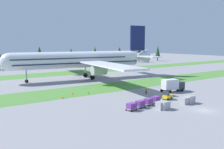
{
  "coord_description": "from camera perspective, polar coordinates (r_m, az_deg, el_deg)",
  "views": [
    {
      "loc": [
        -43.75,
        -29.56,
        13.74
      ],
      "look_at": [
        -0.21,
        32.25,
        4.0
      ],
      "focal_mm": 39.77,
      "sensor_mm": 36.0,
      "label": 1
    }
  ],
  "objects": [
    {
      "name": "cargo_dolly_fourth",
      "position": [
        51.03,
        4.51,
        -7.23
      ],
      "size": [
        2.44,
        1.89,
        1.55
      ],
      "rotation": [
        0.0,
        0.0,
        -1.38
      ],
      "color": "#A3A3A8",
      "rests_on": "ground"
    },
    {
      "name": "taxiway_marker_0",
      "position": [
        67.25,
        -9.08,
        -4.27
      ],
      "size": [
        0.44,
        0.44,
        0.63
      ],
      "primitive_type": "cone",
      "color": "orange",
      "rests_on": "ground"
    },
    {
      "name": "uld_container_1",
      "position": [
        52.9,
        11.28,
        -6.96
      ],
      "size": [
        2.06,
        1.68,
        1.61
      ],
      "primitive_type": "cube",
      "rotation": [
        0.0,
        0.0,
        -0.04
      ],
      "color": "#A3A3A8",
      "rests_on": "ground"
    },
    {
      "name": "uld_container_2",
      "position": [
        58.53,
        16.4,
        -5.78
      ],
      "size": [
        2.01,
        1.61,
        1.52
      ],
      "primitive_type": "cube",
      "rotation": [
        0.0,
        0.0,
        0.0
      ],
      "color": "#A3A3A8",
      "rests_on": "ground"
    },
    {
      "name": "ground_plane",
      "position": [
        54.56,
        20.29,
        -7.71
      ],
      "size": [
        400.0,
        400.0,
        0.0
      ],
      "primitive_type": "plane",
      "color": "gray"
    },
    {
      "name": "cargo_dolly_third",
      "position": [
        53.23,
        6.51,
        -6.64
      ],
      "size": [
        2.44,
        1.89,
        1.55
      ],
      "rotation": [
        0.0,
        0.0,
        -1.38
      ],
      "color": "#A3A3A8",
      "rests_on": "ground"
    },
    {
      "name": "uld_container_0",
      "position": [
        52.88,
        11.95,
        -6.95
      ],
      "size": [
        2.1,
        1.73,
        1.66
      ],
      "primitive_type": "cube",
      "rotation": [
        0.0,
        0.0,
        0.06
      ],
      "color": "#A3A3A8",
      "rests_on": "ground"
    },
    {
      "name": "grass_strip_near",
      "position": [
        77.68,
        -0.25,
        -2.84
      ],
      "size": [
        320.0,
        14.36,
        0.01
      ],
      "primitive_type": "cube",
      "color": "#4C8438",
      "rests_on": "ground"
    },
    {
      "name": "grass_strip_far",
      "position": [
        113.13,
        -12.14,
        0.2
      ],
      "size": [
        320.0,
        14.36,
        0.01
      ],
      "primitive_type": "cube",
      "color": "#4C8438",
      "rests_on": "ground"
    },
    {
      "name": "uld_container_3",
      "position": [
        59.5,
        17.46,
        -5.51
      ],
      "size": [
        2.01,
        1.62,
        1.71
      ],
      "primitive_type": "cube",
      "rotation": [
        0.0,
        0.0,
        0.01
      ],
      "color": "#A3A3A8",
      "rests_on": "ground"
    },
    {
      "name": "catering_truck",
      "position": [
        71.76,
        13.75,
        -2.33
      ],
      "size": [
        7.21,
        3.24,
        3.58
      ],
      "rotation": [
        0.0,
        0.0,
        -1.71
      ],
      "color": "#2D333D",
      "rests_on": "ground"
    },
    {
      "name": "distant_tree_line",
      "position": [
        137.64,
        -18.92,
        4.19
      ],
      "size": [
        190.67,
        11.22,
        12.45
      ],
      "color": "#4C3823",
      "rests_on": "ground"
    },
    {
      "name": "baggage_tug",
      "position": [
        61.99,
        12.63,
        -4.87
      ],
      "size": [
        2.8,
        1.77,
        1.97
      ],
      "rotation": [
        0.0,
        0.0,
        -1.38
      ],
      "color": "yellow",
      "rests_on": "ground"
    },
    {
      "name": "cargo_dolly_second",
      "position": [
        55.5,
        8.34,
        -6.09
      ],
      "size": [
        2.44,
        1.89,
        1.55
      ],
      "rotation": [
        0.0,
        0.0,
        -1.38
      ],
      "color": "#A3A3A8",
      "rests_on": "ground"
    },
    {
      "name": "airliner",
      "position": [
        94.44,
        -6.67,
        3.46
      ],
      "size": [
        57.93,
        71.61,
        20.72
      ],
      "rotation": [
        0.0,
        0.0,
        1.43
      ],
      "color": "white",
      "rests_on": "ground"
    },
    {
      "name": "taxiway_marker_1",
      "position": [
        62.8,
        -11.26,
        -5.16
      ],
      "size": [
        0.44,
        0.44,
        0.6
      ],
      "primitive_type": "cone",
      "color": "orange",
      "rests_on": "ground"
    },
    {
      "name": "ground_crew_marshaller",
      "position": [
        67.73,
        7.88,
        -3.62
      ],
      "size": [
        0.49,
        0.36,
        1.74
      ],
      "rotation": [
        0.0,
        0.0,
        5.72
      ],
      "color": "black",
      "rests_on": "ground"
    },
    {
      "name": "cargo_dolly_lead",
      "position": [
        57.83,
        10.02,
        -5.58
      ],
      "size": [
        2.44,
        1.89,
        1.55
      ],
      "rotation": [
        0.0,
        0.0,
        -1.38
      ],
      "color": "#A3A3A8",
      "rests_on": "ground"
    },
    {
      "name": "taxiway_marker_2",
      "position": [
        67.47,
        -5.47,
        -4.19
      ],
      "size": [
        0.44,
        0.44,
        0.57
      ],
      "primitive_type": "cone",
      "color": "orange",
      "rests_on": "ground"
    }
  ]
}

